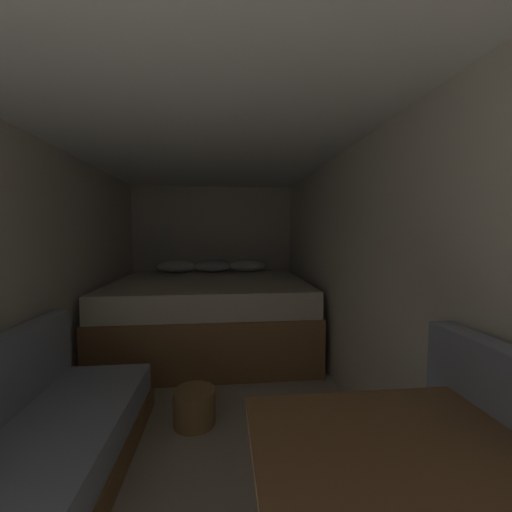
# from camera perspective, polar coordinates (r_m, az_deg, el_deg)

# --- Properties ---
(ground_plane) EXTENTS (6.81, 6.81, 0.00)m
(ground_plane) POSITION_cam_1_polar(r_m,az_deg,el_deg) (2.55, -9.68, -27.77)
(ground_plane) COLOR #B2A893
(wall_back) EXTENTS (2.37, 0.05, 2.02)m
(wall_back) POSITION_cam_1_polar(r_m,az_deg,el_deg) (4.60, -7.85, -0.05)
(wall_back) COLOR beige
(wall_back) RESTS_ON ground
(wall_left) EXTENTS (0.05, 4.81, 2.02)m
(wall_left) POSITION_cam_1_polar(r_m,az_deg,el_deg) (2.55, -37.07, -4.31)
(wall_left) COLOR beige
(wall_left) RESTS_ON ground
(wall_right) EXTENTS (0.05, 4.81, 2.02)m
(wall_right) POSITION_cam_1_polar(r_m,az_deg,el_deg) (2.41, 18.87, -4.15)
(wall_right) COLOR beige
(wall_right) RESTS_ON ground
(ceiling_slab) EXTENTS (2.37, 4.81, 0.05)m
(ceiling_slab) POSITION_cam_1_polar(r_m,az_deg,el_deg) (2.27, -10.38, 21.90)
(ceiling_slab) COLOR white
(ceiling_slab) RESTS_ON wall_left
(bed) EXTENTS (2.15, 1.82, 0.98)m
(bed) POSITION_cam_1_polar(r_m,az_deg,el_deg) (3.74, -8.27, -10.26)
(bed) COLOR olive
(bed) RESTS_ON ground
(sofa_left) EXTENTS (0.72, 2.12, 0.78)m
(sofa_left) POSITION_cam_1_polar(r_m,az_deg,el_deg) (2.01, -39.46, -30.28)
(sofa_left) COLOR olive
(sofa_left) RESTS_ON ground
(dinette_table) EXTENTS (0.79, 0.64, 0.76)m
(dinette_table) POSITION_cam_1_polar(r_m,az_deg,el_deg) (1.13, 24.13, -33.85)
(dinette_table) COLOR brown
(dinette_table) RESTS_ON ground
(wicker_basket) EXTENTS (0.30, 0.30, 0.24)m
(wicker_basket) POSITION_cam_1_polar(r_m,az_deg,el_deg) (2.49, -11.24, -25.48)
(wicker_basket) COLOR olive
(wicker_basket) RESTS_ON ground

